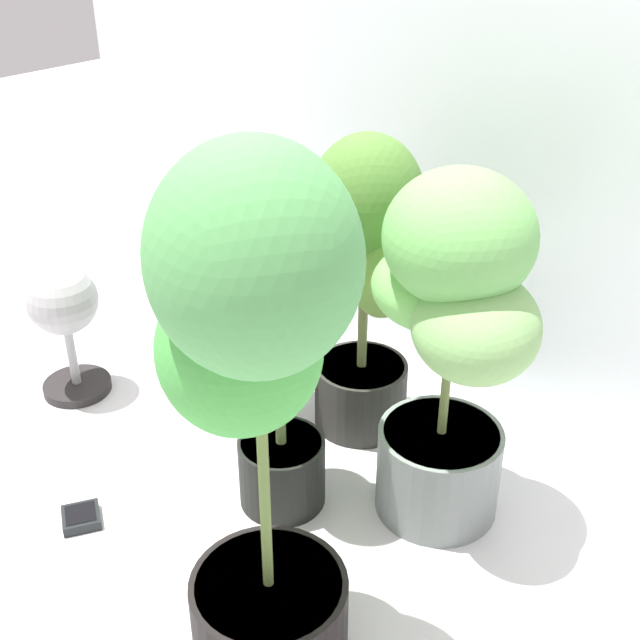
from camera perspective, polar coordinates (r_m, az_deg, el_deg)
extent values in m
plane|color=silver|center=(1.86, -7.09, -13.94)|extent=(8.00, 8.00, 0.00)
cylinder|color=slate|center=(1.85, 8.15, -10.16)|extent=(0.27, 0.27, 0.21)
cylinder|color=#3E3524|center=(1.79, 8.37, -7.82)|extent=(0.25, 0.25, 0.02)
cylinder|color=olive|center=(1.64, 9.04, -0.53)|extent=(0.02, 0.02, 0.51)
ellipsoid|color=#6BB25A|center=(1.55, 9.61, 5.66)|extent=(0.40, 0.40, 0.26)
ellipsoid|color=#76C15E|center=(1.66, 7.97, 2.31)|extent=(0.27, 0.27, 0.16)
ellipsoid|color=#80B366|center=(1.57, 10.70, -0.41)|extent=(0.36, 0.37, 0.21)
cylinder|color=black|center=(1.86, -2.64, -10.35)|extent=(0.19, 0.19, 0.16)
cylinder|color=#403620|center=(1.81, -2.70, -8.58)|extent=(0.18, 0.18, 0.02)
cylinder|color=olive|center=(1.64, -2.95, -0.15)|extent=(0.02, 0.02, 0.60)
ellipsoid|color=#4B782A|center=(1.54, -3.17, 7.23)|extent=(0.26, 0.26, 0.27)
ellipsoid|color=#468A34|center=(1.66, -3.82, 2.99)|extent=(0.20, 0.20, 0.24)
cylinder|color=#2A2A25|center=(2.09, 2.82, -5.09)|extent=(0.23, 0.23, 0.17)
cylinder|color=#49341F|center=(2.04, 2.87, -3.29)|extent=(0.21, 0.21, 0.02)
cylinder|color=olive|center=(1.91, 3.07, 3.04)|extent=(0.02, 0.02, 0.49)
ellipsoid|color=#4D7A32|center=(1.84, 3.22, 8.23)|extent=(0.33, 0.34, 0.30)
ellipsoid|color=#528337|center=(1.95, 1.97, 5.46)|extent=(0.21, 0.21, 0.23)
ellipsoid|color=olive|center=(1.85, 4.22, 3.30)|extent=(0.22, 0.21, 0.22)
cylinder|color=black|center=(2.17, -4.95, -3.97)|extent=(0.22, 0.22, 0.15)
cylinder|color=#42321C|center=(2.13, -5.03, -2.44)|extent=(0.21, 0.21, 0.02)
cylinder|color=#5D743D|center=(2.03, -5.29, 2.52)|extent=(0.02, 0.02, 0.40)
ellipsoid|color=#48853E|center=(1.96, -5.50, 6.47)|extent=(0.26, 0.24, 0.18)
ellipsoid|color=#3F8F2A|center=(2.08, -6.50, 4.68)|extent=(0.23, 0.24, 0.16)
ellipsoid|color=#44972C|center=(1.95, -4.40, 2.48)|extent=(0.24, 0.24, 0.15)
cylinder|color=black|center=(1.57, -3.46, -19.88)|extent=(0.28, 0.28, 0.18)
cylinder|color=#3B331A|center=(1.50, -3.57, -17.84)|extent=(0.26, 0.26, 0.02)
cylinder|color=olive|center=(1.26, -4.08, -6.84)|extent=(0.02, 0.02, 0.70)
ellipsoid|color=#509A51|center=(1.12, -4.57, 4.16)|extent=(0.39, 0.39, 0.34)
ellipsoid|color=green|center=(1.27, -5.57, -2.07)|extent=(0.35, 0.35, 0.28)
cube|color=black|center=(1.92, -16.15, -12.97)|extent=(0.11, 0.11, 0.02)
cube|color=black|center=(1.91, -16.21, -12.69)|extent=(0.09, 0.09, 0.00)
cylinder|color=black|center=(2.33, -16.39, -4.40)|extent=(0.18, 0.18, 0.03)
cylinder|color=#9B9A9C|center=(2.28, -16.73, -2.45)|extent=(0.02, 0.02, 0.16)
sphere|color=#9B9A9C|center=(2.20, -17.38, 1.34)|extent=(0.24, 0.24, 0.18)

